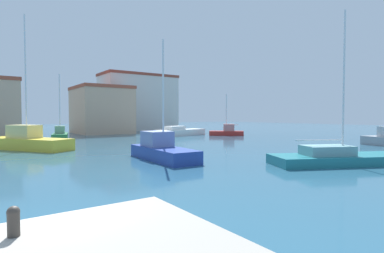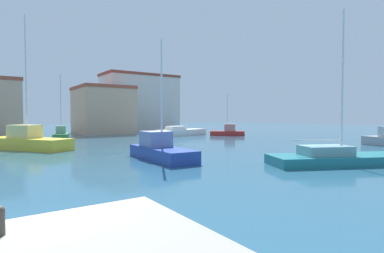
{
  "view_description": "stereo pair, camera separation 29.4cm",
  "coord_description": "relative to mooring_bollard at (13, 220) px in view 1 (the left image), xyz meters",
  "views": [
    {
      "loc": [
        -0.93,
        -6.96,
        2.94
      ],
      "look_at": [
        16.87,
        18.23,
        1.79
      ],
      "focal_mm": 28.27,
      "sensor_mm": 36.0,
      "label": 1
    },
    {
      "loc": [
        -0.69,
        -7.13,
        2.94
      ],
      "look_at": [
        16.87,
        18.23,
        1.79
      ],
      "focal_mm": 28.27,
      "sensor_mm": 36.0,
      "label": 2
    }
  ],
  "objects": [
    {
      "name": "harbor_office",
      "position": [
        25.07,
        48.8,
        4.09
      ],
      "size": [
        14.13,
        7.52,
        10.81
      ],
      "color": "beige",
      "rests_on": "ground"
    },
    {
      "name": "sailboat_teal_near_pier",
      "position": [
        17.25,
        4.25,
        -0.9
      ],
      "size": [
        8.89,
        6.09,
        9.17
      ],
      "color": "#1E707A",
      "rests_on": "water"
    },
    {
      "name": "water",
      "position": [
        15.53,
        21.6,
        -1.32
      ],
      "size": [
        160.0,
        160.0,
        0.0
      ],
      "primitive_type": "plane",
      "color": "#285670",
      "rests_on": "ground"
    },
    {
      "name": "yacht_club",
      "position": [
        16.09,
        43.85,
        2.5
      ],
      "size": [
        8.1,
        9.96,
        7.62
      ],
      "color": "tan",
      "rests_on": "ground"
    },
    {
      "name": "sailboat_red_outer_mooring",
      "position": [
        29.17,
        27.64,
        -0.73
      ],
      "size": [
        4.87,
        4.5,
        6.03
      ],
      "color": "#B22823",
      "rests_on": "water"
    },
    {
      "name": "sailboat_green_behind_lamppost",
      "position": [
        7.72,
        34.28,
        -0.77
      ],
      "size": [
        2.89,
        5.39,
        7.99
      ],
      "color": "#28703D",
      "rests_on": "water"
    },
    {
      "name": "mooring_bollard",
      "position": [
        0.0,
        0.0,
        0.0
      ],
      "size": [
        0.19,
        0.19,
        0.47
      ],
      "color": "#38332D",
      "rests_on": "pier_quay"
    },
    {
      "name": "sailboat_blue_far_right",
      "position": [
        9.52,
        12.17,
        -0.66
      ],
      "size": [
        2.29,
        6.39,
        7.9
      ],
      "color": "#233D93",
      "rests_on": "water"
    },
    {
      "name": "motorboat_white_center_channel",
      "position": [
        23.34,
        31.26,
        -0.8
      ],
      "size": [
        8.28,
        3.83,
        1.4
      ],
      "color": "white",
      "rests_on": "water"
    },
    {
      "name": "sailboat_yellow_inner_mooring",
      "position": [
        2.9,
        24.06,
        -0.6
      ],
      "size": [
        6.53,
        8.42,
        11.53
      ],
      "color": "gold",
      "rests_on": "water"
    }
  ]
}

